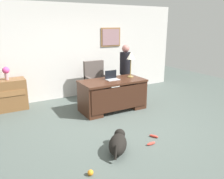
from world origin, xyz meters
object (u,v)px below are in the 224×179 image
object	(u,v)px
armchair	(96,83)
dog_toy_ball	(90,173)
desk	(113,94)
dog_lying	(118,143)
dog_toy_bone	(151,144)
vase_with_flowers	(6,72)
desk_lamp	(131,57)
person_standing	(125,72)
laptop	(112,77)
dog_toy_plush	(154,136)

from	to	relation	value
armchair	dog_toy_ball	world-z (taller)	armchair
desk	dog_lying	size ratio (longest dim) A/B	2.46
armchair	dog_toy_bone	world-z (taller)	armchair
vase_with_flowers	dog_toy_bone	distance (m)	3.91
dog_lying	desk_lamp	size ratio (longest dim) A/B	1.01
dog_lying	vase_with_flowers	xyz separation A→B (m)	(-1.37, 3.10, 0.84)
armchair	dog_toy_bone	bearing A→B (deg)	-96.15
armchair	vase_with_flowers	xyz separation A→B (m)	(-2.32, 0.29, 0.50)
dog_toy_ball	vase_with_flowers	bearing A→B (deg)	101.17
person_standing	vase_with_flowers	world-z (taller)	person_standing
laptop	dog_toy_ball	bearing A→B (deg)	-125.99
dog_lying	dog_toy_ball	distance (m)	0.79
person_standing	dog_toy_plush	size ratio (longest dim) A/B	8.63
dog_lying	laptop	bearing A→B (deg)	63.41
dog_lying	dog_toy_bone	distance (m)	0.66
desk_lamp	dog_toy_ball	size ratio (longest dim) A/B	7.58
dog_lying	laptop	distance (m)	2.19
dog_toy_plush	armchair	bearing A→B (deg)	88.17
armchair	vase_with_flowers	bearing A→B (deg)	172.91
desk_lamp	dog_toy_bone	bearing A→B (deg)	-113.58
armchair	desk_lamp	bearing A→B (deg)	-59.65
person_standing	laptop	xyz separation A→B (m)	(-0.73, -0.52, 0.03)
desk_lamp	dog_toy_bone	distance (m)	2.51
desk	desk_lamp	xyz separation A→B (m)	(0.59, 0.09, 0.88)
desk	person_standing	world-z (taller)	person_standing
desk_lamp	dog_toy_ball	xyz separation A→B (m)	(-2.19, -2.24, -1.26)
desk_lamp	dog_toy_plush	bearing A→B (deg)	-109.65
desk	vase_with_flowers	world-z (taller)	vase_with_flowers
laptop	dog_toy_bone	distance (m)	2.16
desk	desk_lamp	bearing A→B (deg)	9.10
vase_with_flowers	dog_toy_bone	bearing A→B (deg)	-58.03
desk	dog_toy_bone	xyz separation A→B (m)	(-0.28, -1.89, -0.39)
vase_with_flowers	dog_toy_ball	size ratio (longest dim) A/B	3.77
person_standing	armchair	bearing A→B (deg)	148.99
person_standing	dog_toy_bone	distance (m)	2.81
person_standing	vase_with_flowers	bearing A→B (deg)	166.67
armchair	laptop	xyz separation A→B (m)	(-0.02, -0.95, 0.34)
armchair	dog_toy_bone	size ratio (longest dim) A/B	5.93
armchair	laptop	bearing A→B (deg)	-91.04
laptop	desk_lamp	xyz separation A→B (m)	(0.57, 0.01, 0.46)
person_standing	desk_lamp	bearing A→B (deg)	-107.99
armchair	dog_toy_ball	xyz separation A→B (m)	(-1.64, -3.18, -0.45)
dog_toy_plush	person_standing	bearing A→B (deg)	70.72
laptop	dog_toy_bone	world-z (taller)	laptop
laptop	dog_toy_bone	size ratio (longest dim) A/B	1.72
armchair	person_standing	distance (m)	0.89
dog_toy_ball	dog_toy_bone	size ratio (longest dim) A/B	0.46
desk	dog_toy_bone	world-z (taller)	desk
person_standing	laptop	bearing A→B (deg)	-144.74
desk_lamp	vase_with_flowers	xyz separation A→B (m)	(-2.87, 1.23, -0.31)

